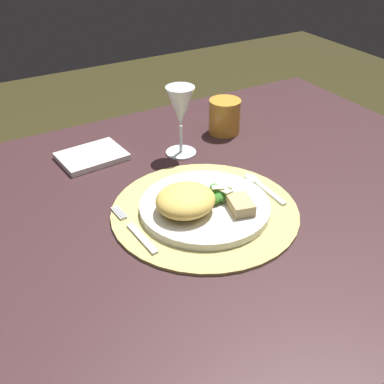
{
  "coord_description": "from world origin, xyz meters",
  "views": [
    {
      "loc": [
        -0.39,
        -0.7,
        1.27
      ],
      "look_at": [
        0.02,
        0.02,
        0.74
      ],
      "focal_mm": 45.77,
      "sensor_mm": 36.0,
      "label": 1
    }
  ],
  "objects_px": {
    "dinner_plate": "(205,207)",
    "dining_table": "(187,266)",
    "fork": "(135,231)",
    "amber_tumbler": "(225,116)",
    "wine_glass": "(180,110)",
    "spoon": "(258,183)",
    "napkin": "(92,156)"
  },
  "relations": [
    {
      "from": "wine_glass",
      "to": "amber_tumbler",
      "type": "xyz_separation_m",
      "value": [
        0.15,
        0.05,
        -0.07
      ]
    },
    {
      "from": "dinner_plate",
      "to": "fork",
      "type": "xyz_separation_m",
      "value": [
        -0.15,
        0.0,
        -0.01
      ]
    },
    {
      "from": "spoon",
      "to": "amber_tumbler",
      "type": "distance_m",
      "value": 0.27
    },
    {
      "from": "dinner_plate",
      "to": "wine_glass",
      "type": "relative_size",
      "value": 1.54
    },
    {
      "from": "wine_glass",
      "to": "dining_table",
      "type": "bearing_deg",
      "value": -116.2
    },
    {
      "from": "dinner_plate",
      "to": "wine_glass",
      "type": "bearing_deg",
      "value": 71.77
    },
    {
      "from": "dining_table",
      "to": "fork",
      "type": "relative_size",
      "value": 8.28
    },
    {
      "from": "dinner_plate",
      "to": "fork",
      "type": "relative_size",
      "value": 1.53
    },
    {
      "from": "dining_table",
      "to": "dinner_plate",
      "type": "bearing_deg",
      "value": -54.58
    },
    {
      "from": "dining_table",
      "to": "fork",
      "type": "xyz_separation_m",
      "value": [
        -0.12,
        -0.03,
        0.16
      ]
    },
    {
      "from": "dinner_plate",
      "to": "dining_table",
      "type": "bearing_deg",
      "value": 125.42
    },
    {
      "from": "fork",
      "to": "amber_tumbler",
      "type": "xyz_separation_m",
      "value": [
        0.38,
        0.28,
        0.03
      ]
    },
    {
      "from": "spoon",
      "to": "napkin",
      "type": "bearing_deg",
      "value": 131.83
    },
    {
      "from": "dinner_plate",
      "to": "spoon",
      "type": "height_order",
      "value": "dinner_plate"
    },
    {
      "from": "napkin",
      "to": "amber_tumbler",
      "type": "relative_size",
      "value": 1.69
    },
    {
      "from": "dining_table",
      "to": "amber_tumbler",
      "type": "xyz_separation_m",
      "value": [
        0.25,
        0.25,
        0.2
      ]
    },
    {
      "from": "spoon",
      "to": "dining_table",
      "type": "bearing_deg",
      "value": 177.39
    },
    {
      "from": "spoon",
      "to": "wine_glass",
      "type": "distance_m",
      "value": 0.25
    },
    {
      "from": "dinner_plate",
      "to": "napkin",
      "type": "height_order",
      "value": "dinner_plate"
    },
    {
      "from": "wine_glass",
      "to": "fork",
      "type": "bearing_deg",
      "value": -133.72
    },
    {
      "from": "dining_table",
      "to": "napkin",
      "type": "xyz_separation_m",
      "value": [
        -0.09,
        0.28,
        0.16
      ]
    },
    {
      "from": "napkin",
      "to": "amber_tumbler",
      "type": "height_order",
      "value": "amber_tumbler"
    },
    {
      "from": "spoon",
      "to": "dinner_plate",
      "type": "bearing_deg",
      "value": -170.58
    },
    {
      "from": "wine_glass",
      "to": "amber_tumbler",
      "type": "distance_m",
      "value": 0.17
    },
    {
      "from": "dining_table",
      "to": "spoon",
      "type": "relative_size",
      "value": 10.2
    },
    {
      "from": "fork",
      "to": "wine_glass",
      "type": "height_order",
      "value": "wine_glass"
    },
    {
      "from": "wine_glass",
      "to": "spoon",
      "type": "bearing_deg",
      "value": -72.16
    },
    {
      "from": "dining_table",
      "to": "dinner_plate",
      "type": "height_order",
      "value": "dinner_plate"
    },
    {
      "from": "amber_tumbler",
      "to": "napkin",
      "type": "bearing_deg",
      "value": 174.41
    },
    {
      "from": "dinner_plate",
      "to": "amber_tumbler",
      "type": "relative_size",
      "value": 2.92
    },
    {
      "from": "napkin",
      "to": "spoon",
      "type": "bearing_deg",
      "value": -48.17
    },
    {
      "from": "fork",
      "to": "amber_tumbler",
      "type": "height_order",
      "value": "amber_tumbler"
    }
  ]
}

